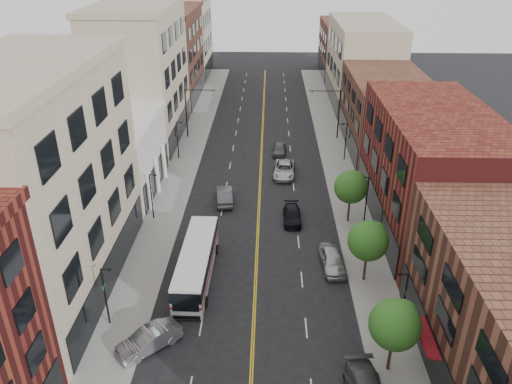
# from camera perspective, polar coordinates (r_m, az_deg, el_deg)

# --- Properties ---
(sidewalk_left) EXTENTS (4.00, 110.00, 0.15)m
(sidewalk_left) POSITION_cam_1_polar(r_m,az_deg,el_deg) (62.89, -8.65, 2.03)
(sidewalk_left) COLOR gray
(sidewalk_left) RESTS_ON ground
(sidewalk_right) EXTENTS (4.00, 110.00, 0.15)m
(sidewalk_right) POSITION_cam_1_polar(r_m,az_deg,el_deg) (62.58, 9.71, 1.81)
(sidewalk_right) COLOR gray
(sidewalk_right) RESTS_ON ground
(bldg_l_tanoffice) EXTENTS (10.00, 22.00, 18.00)m
(bldg_l_tanoffice) POSITION_cam_1_polar(r_m,az_deg,el_deg) (42.26, -23.79, 0.32)
(bldg_l_tanoffice) COLOR tan
(bldg_l_tanoffice) RESTS_ON ground
(bldg_l_white) EXTENTS (10.00, 14.00, 8.00)m
(bldg_l_white) POSITION_cam_1_polar(r_m,az_deg,el_deg) (59.45, -16.21, 3.84)
(bldg_l_white) COLOR silver
(bldg_l_white) RESTS_ON ground
(bldg_l_far_a) EXTENTS (10.00, 20.00, 18.00)m
(bldg_l_far_a) POSITION_cam_1_polar(r_m,az_deg,el_deg) (73.44, -12.98, 12.73)
(bldg_l_far_a) COLOR tan
(bldg_l_far_a) RESTS_ON ground
(bldg_l_far_b) EXTENTS (10.00, 20.00, 15.00)m
(bldg_l_far_b) POSITION_cam_1_polar(r_m,az_deg,el_deg) (92.79, -9.99, 14.96)
(bldg_l_far_b) COLOR brown
(bldg_l_far_b) RESTS_ON ground
(bldg_l_far_c) EXTENTS (10.00, 16.00, 20.00)m
(bldg_l_far_c) POSITION_cam_1_polar(r_m,az_deg,el_deg) (109.78, -8.30, 18.25)
(bldg_l_far_c) COLOR tan
(bldg_l_far_c) RESTS_ON ground
(bldg_r_mid) EXTENTS (10.00, 22.00, 12.00)m
(bldg_r_mid) POSITION_cam_1_polar(r_m,az_deg,el_deg) (51.98, 19.39, 2.37)
(bldg_r_mid) COLOR #591817
(bldg_r_mid) RESTS_ON ground
(bldg_r_far_a) EXTENTS (10.00, 20.00, 10.00)m
(bldg_r_far_a) POSITION_cam_1_polar(r_m,az_deg,el_deg) (71.25, 14.65, 8.74)
(bldg_r_far_a) COLOR brown
(bldg_r_far_a) RESTS_ON ground
(bldg_r_far_b) EXTENTS (10.00, 22.00, 14.00)m
(bldg_r_far_b) POSITION_cam_1_polar(r_m,az_deg,el_deg) (90.61, 12.08, 14.17)
(bldg_r_far_b) COLOR tan
(bldg_r_far_b) RESTS_ON ground
(bldg_r_far_c) EXTENTS (10.00, 18.00, 11.00)m
(bldg_r_far_c) POSITION_cam_1_polar(r_m,az_deg,el_deg) (110.24, 10.28, 15.77)
(bldg_r_far_c) COLOR brown
(bldg_r_far_c) RESTS_ON ground
(tree_r_1) EXTENTS (3.40, 3.40, 5.59)m
(tree_r_1) POSITION_cam_1_polar(r_m,az_deg,el_deg) (34.61, 15.72, -14.21)
(tree_r_1) COLOR black
(tree_r_1) RESTS_ON sidewalk_right
(tree_r_2) EXTENTS (3.40, 3.40, 5.59)m
(tree_r_2) POSITION_cam_1_polar(r_m,az_deg,el_deg) (42.43, 12.80, -5.33)
(tree_r_2) COLOR black
(tree_r_2) RESTS_ON sidewalk_right
(tree_r_3) EXTENTS (3.40, 3.40, 5.59)m
(tree_r_3) POSITION_cam_1_polar(r_m,az_deg,el_deg) (51.02, 10.89, 0.69)
(tree_r_3) COLOR black
(tree_r_3) RESTS_ON sidewalk_right
(lamp_l_1) EXTENTS (0.81, 0.55, 5.05)m
(lamp_l_1) POSITION_cam_1_polar(r_m,az_deg,el_deg) (39.19, -16.83, -11.01)
(lamp_l_1) COLOR black
(lamp_l_1) RESTS_ON sidewalk_left
(lamp_l_2) EXTENTS (0.81, 0.55, 5.05)m
(lamp_l_2) POSITION_cam_1_polar(r_m,az_deg,el_deg) (52.16, -11.84, -0.21)
(lamp_l_2) COLOR black
(lamp_l_2) RESTS_ON sidewalk_left
(lamp_l_3) EXTENTS (0.81, 0.55, 5.05)m
(lamp_l_3) POSITION_cam_1_polar(r_m,az_deg,el_deg) (66.47, -8.93, 6.13)
(lamp_l_3) COLOR black
(lamp_l_3) RESTS_ON sidewalk_left
(lamp_r_1) EXTENTS (0.81, 0.55, 5.05)m
(lamp_r_1) POSITION_cam_1_polar(r_m,az_deg,el_deg) (38.63, 16.52, -11.58)
(lamp_r_1) COLOR black
(lamp_r_1) RESTS_ON sidewalk_right
(lamp_r_2) EXTENTS (0.81, 0.55, 5.05)m
(lamp_r_2) POSITION_cam_1_polar(r_m,az_deg,el_deg) (51.75, 12.50, -0.52)
(lamp_r_2) COLOR black
(lamp_r_2) RESTS_ON sidewalk_right
(lamp_r_3) EXTENTS (0.81, 0.55, 5.05)m
(lamp_r_3) POSITION_cam_1_polar(r_m,az_deg,el_deg) (66.15, 10.18, 5.92)
(lamp_r_3) COLOR black
(lamp_r_3) RESTS_ON sidewalk_right
(signal_mast_left) EXTENTS (4.49, 0.18, 7.20)m
(signal_mast_left) POSITION_cam_1_polar(r_m,az_deg,el_deg) (73.26, -7.44, 9.60)
(signal_mast_left) COLOR black
(signal_mast_left) RESTS_ON sidewalk_left
(signal_mast_right) EXTENTS (4.49, 0.18, 7.20)m
(signal_mast_right) POSITION_cam_1_polar(r_m,az_deg,el_deg) (72.99, 8.92, 9.44)
(signal_mast_right) COLOR black
(signal_mast_right) RESTS_ON sidewalk_right
(city_bus) EXTENTS (2.86, 11.34, 2.90)m
(city_bus) POSITION_cam_1_polar(r_m,az_deg,el_deg) (43.35, -6.82, -7.89)
(city_bus) COLOR silver
(city_bus) RESTS_ON ground
(car_angle_b) EXTENTS (4.67, 4.44, 1.58)m
(car_angle_b) POSITION_cam_1_polar(r_m,az_deg,el_deg) (37.91, -12.13, -16.18)
(car_angle_b) COLOR #A5A8AC
(car_angle_b) RESTS_ON ground
(car_parked_far) EXTENTS (2.29, 4.93, 1.63)m
(car_parked_far) POSITION_cam_1_polar(r_m,az_deg,el_deg) (45.26, 8.72, -7.69)
(car_parked_far) COLOR #ABAEB2
(car_parked_far) RESTS_ON ground
(car_lane_behind) EXTENTS (2.22, 4.96, 1.58)m
(car_lane_behind) POSITION_cam_1_polar(r_m,az_deg,el_deg) (55.55, -3.61, -0.41)
(car_lane_behind) COLOR #4D4C52
(car_lane_behind) RESTS_ON ground
(car_lane_a) EXTENTS (1.86, 4.51, 1.30)m
(car_lane_a) POSITION_cam_1_polar(r_m,az_deg,el_deg) (51.95, 4.15, -2.69)
(car_lane_a) COLOR black
(car_lane_a) RESTS_ON ground
(car_lane_b) EXTENTS (2.95, 5.76, 1.55)m
(car_lane_b) POSITION_cam_1_polar(r_m,az_deg,el_deg) (61.84, 3.25, 2.58)
(car_lane_b) COLOR #B6B8BF
(car_lane_b) RESTS_ON ground
(car_lane_c) EXTENTS (2.05, 4.32, 1.43)m
(car_lane_c) POSITION_cam_1_polar(r_m,az_deg,el_deg) (68.10, 2.70, 4.91)
(car_lane_c) COLOR #4C4C51
(car_lane_c) RESTS_ON ground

